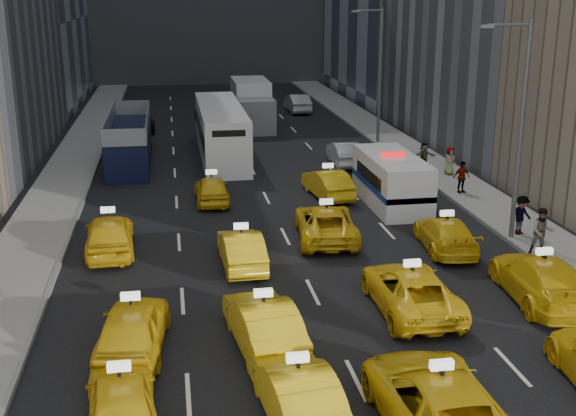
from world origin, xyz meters
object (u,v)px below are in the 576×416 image
(box_truck, at_px, (252,105))
(double_decker, at_px, (130,139))
(nypd_van, at_px, (392,181))
(city_bus, at_px, (221,131))

(box_truck, bearing_deg, double_decker, -136.80)
(nypd_van, height_order, box_truck, box_truck)
(city_bus, height_order, box_truck, box_truck)
(double_decker, relative_size, box_truck, 1.33)
(nypd_van, bearing_deg, double_decker, 132.13)
(double_decker, bearing_deg, city_bus, 18.09)
(double_decker, height_order, city_bus, city_bus)
(city_bus, bearing_deg, nypd_van, -59.98)
(nypd_van, xyz_separation_m, box_truck, (-4.26, 21.80, 0.54))
(city_bus, relative_size, box_truck, 1.57)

